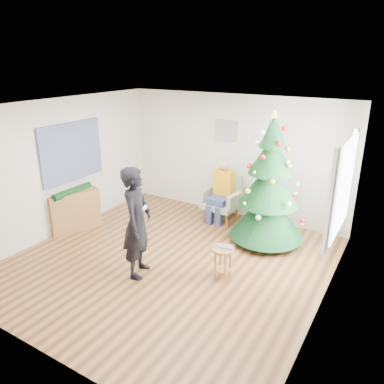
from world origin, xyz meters
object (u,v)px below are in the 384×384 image
Objects in this scene: christmas_tree at (269,186)px; console at (75,211)px; standing_man at (137,222)px; armchair at (222,203)px; stool at (223,263)px.

christmas_tree is 3.84m from console.
armchair is at bearing -23.64° from standing_man.
stool is 0.30× the size of standing_man.
standing_man reaches higher than armchair.
stool is 2.29m from armchair.
christmas_tree is 2.51m from standing_man.
armchair is at bearing 156.96° from christmas_tree.
christmas_tree is at bearing -21.03° from armchair.
christmas_tree is at bearing 43.65° from console.
armchair is 2.66m from standing_man.
christmas_tree is 4.70× the size of stool.
console is at bearing -137.23° from armchair.
standing_man is 2.27m from console.
stool is at bearing -85.16° from standing_man.
armchair is 3.03m from console.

